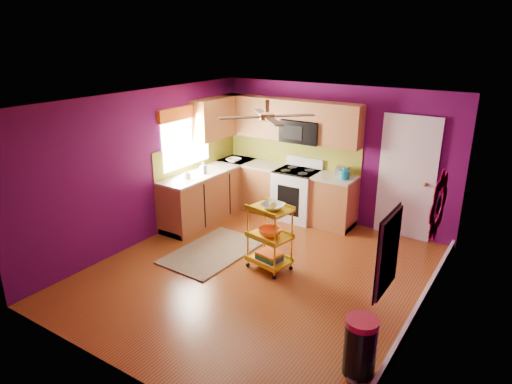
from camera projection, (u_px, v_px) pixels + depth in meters
The scene contains 18 objects.
ground at pixel (259, 273), 6.69m from camera, with size 5.00×5.00×0.00m, color #652B0F.
room_envelope at pixel (261, 167), 6.14m from camera, with size 4.54×5.04×2.52m.
lower_cabinets at pixel (251, 194), 8.68m from camera, with size 2.81×2.31×0.94m.
electric_range at pixel (297, 194), 8.53m from camera, with size 0.76×0.66×1.13m.
upper_cabinetry at pixel (266, 120), 8.45m from camera, with size 2.80×2.30×1.26m.
left_window at pixel (186, 128), 8.09m from camera, with size 0.08×1.35×1.08m.
panel_door at pixel (407, 179), 7.61m from camera, with size 0.95×0.11×2.15m.
right_wall_art at pixel (419, 223), 4.80m from camera, with size 0.04×2.74×1.04m.
ceiling_fan at pixel (267, 116), 6.09m from camera, with size 1.01×1.01×0.26m.
shag_rug at pixel (213, 251), 7.33m from camera, with size 1.00×1.63×0.02m, color black.
rolling_cart at pixel (270, 234), 6.65m from camera, with size 0.67×0.54×1.08m.
trash_can at pixel (360, 347), 4.64m from camera, with size 0.36×0.38×0.64m.
teal_kettle at pixel (344, 174), 7.87m from camera, with size 0.18×0.18×0.21m.
toaster at pixel (342, 171), 8.02m from camera, with size 0.22×0.15×0.18m, color beige.
soap_bottle_a at pixel (203, 168), 8.17m from camera, with size 0.10×0.10×0.21m, color #EA3F72.
soap_bottle_b at pixel (204, 167), 8.33m from camera, with size 0.13×0.13×0.17m, color white.
counter_dish at pixel (234, 160), 8.93m from camera, with size 0.28×0.28×0.07m, color white.
counter_cup at pixel (187, 176), 7.91m from camera, with size 0.12×0.12×0.10m, color white.
Camera 1 is at (3.20, -4.98, 3.35)m, focal length 32.00 mm.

